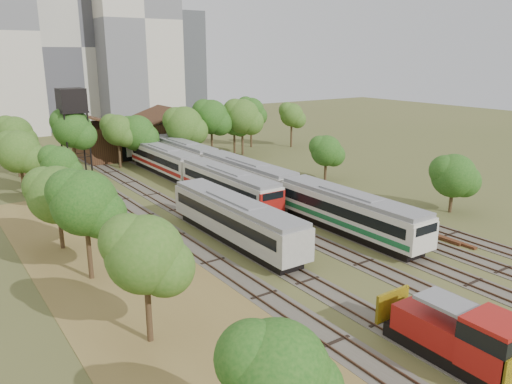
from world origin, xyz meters
TOP-DOWN VIEW (x-y plane):
  - ground at (0.00, 0.00)m, footprint 240.00×240.00m
  - dry_grass_patch at (-18.00, 8.00)m, footprint 14.00×60.00m
  - tracks at (-0.67, 25.00)m, footprint 24.60×80.00m
  - railcar_red_set at (-2.00, 32.92)m, footprint 3.09×34.58m
  - railcar_green_set at (2.00, 26.37)m, footprint 3.22×52.08m
  - railcar_rear at (-2.00, 60.17)m, footprint 3.11×16.08m
  - shunter_locomotive at (-8.00, -9.66)m, footprint 2.80×8.10m
  - old_grey_coach at (-8.00, 13.26)m, footprint 3.22×18.00m
  - water_tower at (-12.58, 47.08)m, footprint 3.51×3.51m
  - rail_pile_near at (8.00, 5.31)m, footprint 0.59×8.81m
  - rail_pile_far at (8.20, 3.20)m, footprint 0.44×7.11m
  - maintenance_shed at (-1.00, 57.98)m, footprint 16.45×11.55m
  - tree_band_left at (-20.60, 21.00)m, footprint 7.24×65.36m
  - tree_band_far at (3.67, 48.78)m, footprint 50.32×10.48m
  - tree_band_right at (14.84, 24.77)m, footprint 6.14×45.30m
  - tower_centre at (2.00, 100.00)m, footprint 20.00×18.00m
  - tower_right at (14.00, 92.00)m, footprint 18.00×16.00m
  - tower_far_right at (34.00, 110.00)m, footprint 12.00×12.00m

SIDE VIEW (x-z plane):
  - ground at x=0.00m, z-range 0.00..0.00m
  - dry_grass_patch at x=-18.00m, z-range 0.00..0.04m
  - tracks at x=-0.67m, z-range -0.05..0.14m
  - rail_pile_far at x=8.20m, z-range 0.00..0.23m
  - rail_pile_near at x=8.00m, z-range 0.00..0.29m
  - shunter_locomotive at x=-8.00m, z-range -0.07..3.59m
  - railcar_red_set at x=-2.00m, z-range 0.11..3.93m
  - railcar_rear at x=-2.00m, z-range 0.11..3.95m
  - railcar_green_set at x=2.00m, z-range 0.11..4.10m
  - old_grey_coach at x=-8.00m, z-range 0.18..4.18m
  - maintenance_shed at x=-1.00m, z-range -0.87..6.70m
  - tree_band_right at x=14.84m, z-range 0.72..8.12m
  - tree_band_left at x=-20.60m, z-range 1.08..9.51m
  - tree_band_far at x=3.67m, z-range 1.36..10.76m
  - water_tower at x=-12.58m, z-range 4.16..16.28m
  - tower_far_right at x=34.00m, z-range 0.00..28.00m
  - tower_centre at x=2.00m, z-range 0.00..36.00m
  - tower_right at x=14.00m, z-range 0.00..48.00m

